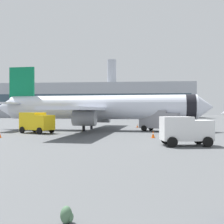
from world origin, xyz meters
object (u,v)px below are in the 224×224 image
object	(u,v)px
safety_cone_mid	(153,134)
traveller_backpack	(67,215)
service_truck	(37,122)
safety_cone_near	(0,134)
airplane_at_gate	(98,108)
safety_cone_far	(137,126)
fuel_truck	(160,120)
cargo_van	(185,130)

from	to	relation	value
safety_cone_mid	traveller_backpack	xyz separation A→B (m)	(-3.82, -23.58, -0.17)
service_truck	safety_cone_near	distance (m)	6.82
airplane_at_gate	safety_cone_near	world-z (taller)	airplane_at_gate
service_truck	safety_cone_near	xyz separation A→B (m)	(-1.95, -6.42, -1.22)
safety_cone_mid	traveller_backpack	distance (m)	23.89
safety_cone_near	safety_cone_far	xyz separation A→B (m)	(16.04, 20.41, -0.07)
fuel_truck	traveller_backpack	world-z (taller)	fuel_truck
fuel_truck	safety_cone_mid	world-z (taller)	fuel_truck
service_truck	cargo_van	distance (m)	21.73
safety_cone_near	traveller_backpack	distance (m)	26.28
fuel_truck	safety_cone_near	world-z (taller)	fuel_truck
safety_cone_mid	safety_cone_far	distance (m)	19.16
safety_cone_near	safety_cone_mid	xyz separation A→B (m)	(17.79, 1.33, 0.02)
cargo_van	safety_cone_near	size ratio (longest dim) A/B	5.95
fuel_truck	safety_cone_far	distance (m)	9.86
service_truck	fuel_truck	world-z (taller)	fuel_truck
cargo_van	service_truck	bearing A→B (deg)	147.26
safety_cone_near	safety_cone_far	size ratio (longest dim) A/B	1.24
cargo_van	safety_cone_mid	bearing A→B (deg)	110.06
safety_cone_mid	safety_cone_far	bearing A→B (deg)	95.26
airplane_at_gate	service_truck	world-z (taller)	airplane_at_gate
airplane_at_gate	safety_cone_mid	distance (m)	14.24
fuel_truck	safety_cone_near	distance (m)	22.46
airplane_at_gate	traveller_backpack	distance (m)	35.32
airplane_at_gate	fuel_truck	size ratio (longest dim) A/B	5.56
cargo_van	safety_cone_far	bearing A→B (deg)	99.24
service_truck	airplane_at_gate	bearing A→B (deg)	38.48
airplane_at_gate	safety_cone_far	distance (m)	10.51
traveller_backpack	safety_cone_mid	bearing A→B (deg)	80.80
safety_cone_mid	service_truck	bearing A→B (deg)	162.19
safety_cone_mid	traveller_backpack	bearing A→B (deg)	-99.20
cargo_van	traveller_backpack	size ratio (longest dim) A/B	9.67
traveller_backpack	safety_cone_near	bearing A→B (deg)	122.12
fuel_truck	safety_cone_near	xyz separation A→B (m)	(-19.39, -11.25, -1.39)
safety_cone_far	fuel_truck	bearing A→B (deg)	-69.88
airplane_at_gate	traveller_backpack	size ratio (longest dim) A/B	74.51
safety_cone_far	safety_cone_near	bearing A→B (deg)	-128.17
airplane_at_gate	cargo_van	xyz separation A→B (m)	(10.44, -17.98, -2.21)
cargo_van	safety_cone_mid	size ratio (longest dim) A/B	5.67
cargo_van	safety_cone_far	distance (m)	26.11
traveller_backpack	airplane_at_gate	bearing A→B (deg)	96.84
safety_cone_near	airplane_at_gate	bearing A→B (deg)	52.26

